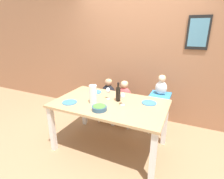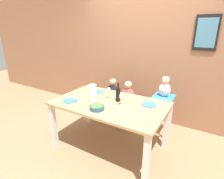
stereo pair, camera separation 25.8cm
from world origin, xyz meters
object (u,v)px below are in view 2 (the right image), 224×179
Objects in this scene: dinner_plate_back_left at (98,91)px; dinner_plate_back_right at (149,104)px; wine_bottle at (118,94)px; paper_towel_roll at (93,94)px; salad_bowl_large at (97,107)px; wine_glass_near at (122,97)px; chair_far_left at (113,104)px; person_child_center at (128,94)px; dinner_plate_front_left at (70,101)px; person_baby_right at (165,86)px; wine_glass_far at (109,91)px; person_child_left at (113,91)px; chair_far_center at (127,107)px; chair_right_highchair at (163,105)px.

dinner_plate_back_left is 0.95m from dinner_plate_back_right.
wine_bottle is 1.33× the size of dinner_plate_back_right.
salad_bowl_large is (0.19, -0.17, -0.10)m from paper_towel_roll.
paper_towel_roll is 1.48× the size of wine_glass_near.
wine_bottle reaches higher than dinner_plate_back_left.
chair_far_left is 0.98× the size of person_child_center.
person_child_center is 2.08× the size of dinner_plate_front_left.
paper_towel_roll is at bearing 138.82° from salad_bowl_large.
chair_far_left is 1.54× the size of wine_bottle.
salad_bowl_large reaches higher than dinner_plate_back_left.
wine_glass_near reaches higher than chair_far_left.
person_baby_right is 1.57× the size of dinner_plate_back_right.
wine_bottle is at bearing -4.25° from wine_glass_far.
person_baby_right is 1.84× the size of wine_glass_near.
wine_bottle is at bearing 30.28° from dinner_plate_front_left.
paper_towel_roll reaches higher than person_child_center.
paper_towel_roll is 0.27m from salad_bowl_large.
wine_bottle is at bearing 138.31° from wine_glass_near.
paper_towel_roll is at bearing -155.56° from dinner_plate_back_right.
person_child_left is 1.65× the size of paper_towel_roll.
wine_glass_far reaches higher than person_child_center.
dinner_plate_back_left is (-0.33, 0.17, -0.13)m from wine_glass_far.
wine_bottle is (-0.52, -0.64, -0.03)m from person_baby_right.
wine_glass_far is (0.30, -0.63, 0.25)m from person_child_left.
chair_far_center is 2.17× the size of salad_bowl_large.
chair_far_left is 0.43m from person_child_center.
wine_bottle is at bearing -77.10° from person_child_center.
dinner_plate_back_right is (0.59, -0.54, 0.12)m from person_child_center.
person_child_center is 1.33× the size of person_baby_right.
wine_glass_far is 0.43m from salad_bowl_large.
chair_right_highchair is 1.64× the size of person_child_left.
dinner_plate_back_left is at bearing -155.56° from chair_right_highchair.
chair_right_highchair is 1.23m from salad_bowl_large.
salad_bowl_large is 0.75m from dinner_plate_back_right.
chair_far_left is 0.33m from chair_far_center.
dinner_plate_back_left is at bearing -93.07° from person_child_left.
wine_bottle is 1.33× the size of dinner_plate_back_left.
chair_far_left is at bearing -179.94° from person_baby_right.
person_baby_right is at bearing 51.26° from wine_bottle.
chair_far_center is at bearing 0.00° from chair_far_left.
person_baby_right is 0.83m from wine_bottle.
dinner_plate_back_left is (-0.40, 0.58, -0.03)m from salad_bowl_large.
dinner_plate_back_left is (-0.35, -0.46, 0.40)m from chair_far_center.
dinner_plate_back_left is at bearing 175.68° from dinner_plate_back_right.
dinner_plate_front_left is at bearing -138.53° from chair_right_highchair.
dinner_plate_back_left reaches higher than chair_far_center.
wine_glass_far is at bearing -27.05° from dinner_plate_back_left.
wine_glass_near is (0.26, -0.75, 0.53)m from chair_far_center.
chair_right_highchair is (0.99, 0.00, 0.20)m from chair_far_left.
chair_right_highchair reaches higher than chair_far_center.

